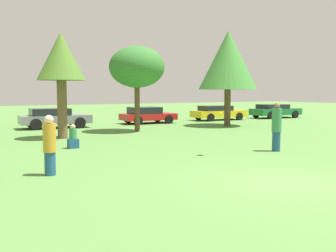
# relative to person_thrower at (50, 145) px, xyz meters

# --- Properties ---
(ground_plane) EXTENTS (120.00, 120.00, 0.00)m
(ground_plane) POSITION_rel_person_thrower_xyz_m (4.98, -3.95, -0.85)
(ground_plane) COLOR #54843D
(person_thrower) EXTENTS (0.36, 0.36, 1.69)m
(person_thrower) POSITION_rel_person_thrower_xyz_m (0.00, 0.00, 0.00)
(person_thrower) COLOR navy
(person_thrower) RESTS_ON ground
(person_catcher) EXTENTS (0.37, 0.37, 1.91)m
(person_catcher) POSITION_rel_person_thrower_xyz_m (8.76, 0.07, 0.11)
(person_catcher) COLOR navy
(person_catcher) RESTS_ON ground
(frisbee) EXTENTS (0.30, 0.28, 0.16)m
(frisbee) POSITION_rel_person_thrower_xyz_m (6.14, 0.36, 0.70)
(frisbee) COLOR yellow
(bystander_sitting) EXTENTS (0.42, 0.35, 1.00)m
(bystander_sitting) POSITION_rel_person_thrower_xyz_m (2.07, 4.84, -0.44)
(bystander_sitting) COLOR navy
(bystander_sitting) RESTS_ON ground
(tree_1) EXTENTS (2.35, 2.35, 5.24)m
(tree_1) POSITION_rel_person_thrower_xyz_m (2.60, 8.44, 3.09)
(tree_1) COLOR brown
(tree_1) RESTS_ON ground
(tree_2) EXTENTS (3.22, 3.22, 4.95)m
(tree_2) POSITION_rel_person_thrower_xyz_m (7.29, 9.64, 2.87)
(tree_2) COLOR brown
(tree_2) RESTS_ON ground
(tree_3) EXTENTS (3.92, 3.92, 6.39)m
(tree_3) POSITION_rel_person_thrower_xyz_m (14.19, 9.97, 3.55)
(tree_3) COLOR brown
(tree_3) RESTS_ON ground
(parked_car_grey) EXTENTS (4.40, 2.08, 1.26)m
(parked_car_grey) POSITION_rel_person_thrower_xyz_m (3.58, 14.17, -0.17)
(parked_car_grey) COLOR slate
(parked_car_grey) RESTS_ON ground
(parked_car_red) EXTENTS (3.97, 2.20, 1.20)m
(parked_car_red) POSITION_rel_person_thrower_xyz_m (10.39, 14.50, -0.23)
(parked_car_red) COLOR red
(parked_car_red) RESTS_ON ground
(parked_car_yellow) EXTENTS (4.57, 2.07, 1.18)m
(parked_car_yellow) POSITION_rel_person_thrower_xyz_m (16.87, 14.54, -0.22)
(parked_car_yellow) COLOR gold
(parked_car_yellow) RESTS_ON ground
(parked_car_green) EXTENTS (4.55, 2.23, 1.20)m
(parked_car_green) POSITION_rel_person_thrower_xyz_m (22.78, 14.12, -0.21)
(parked_car_green) COLOR #196633
(parked_car_green) RESTS_ON ground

